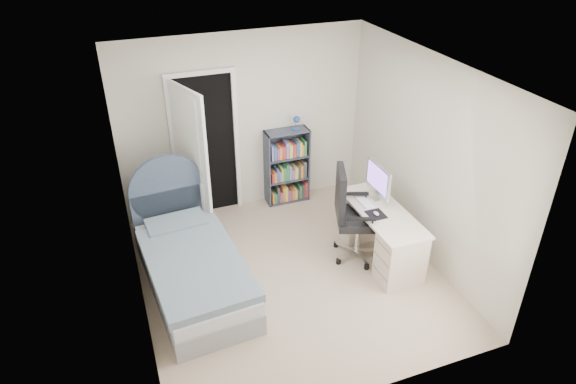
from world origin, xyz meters
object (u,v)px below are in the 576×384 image
object	(u,v)px
nightstand	(152,215)
office_chair	(352,211)
desk	(380,231)
bed	(192,265)
floor_lamp	(194,186)
bookcase	(288,169)

from	to	relation	value
nightstand	office_chair	xyz separation A→B (m)	(2.24, -1.25, 0.31)
nightstand	desk	distance (m)	2.93
bed	floor_lamp	world-z (taller)	floor_lamp
floor_lamp	bookcase	size ratio (longest dim) A/B	1.00
bed	desk	size ratio (longest dim) A/B	1.53
floor_lamp	desk	size ratio (longest dim) A/B	0.95
desk	office_chair	xyz separation A→B (m)	(-0.34, 0.14, 0.29)
floor_lamp	office_chair	bearing A→B (deg)	-42.19
floor_lamp	desk	distance (m)	2.56
nightstand	floor_lamp	bearing A→B (deg)	20.71
bed	bookcase	bearing A→B (deg)	39.68
nightstand	floor_lamp	size ratio (longest dim) A/B	0.41
bed	floor_lamp	size ratio (longest dim) A/B	1.60
nightstand	floor_lamp	world-z (taller)	floor_lamp
bed	office_chair	size ratio (longest dim) A/B	1.75
floor_lamp	bookcase	xyz separation A→B (m)	(1.39, 0.07, -0.02)
bookcase	office_chair	world-z (taller)	bookcase
nightstand	office_chair	size ratio (longest dim) A/B	0.45
bookcase	office_chair	size ratio (longest dim) A/B	1.09
office_chair	desk	bearing A→B (deg)	-22.90
desk	floor_lamp	bearing A→B (deg)	140.52
office_chair	bookcase	bearing A→B (deg)	98.95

